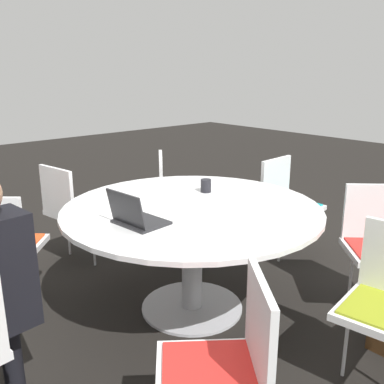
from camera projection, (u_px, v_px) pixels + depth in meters
name	position (u px, v px, depth m)	size (l,w,h in m)	color
ground_plane	(192.00, 308.00, 3.04)	(16.00, 16.00, 0.00)	black
conference_table	(192.00, 224.00, 2.87)	(1.71, 1.71, 0.76)	#B7B7BC
chair_1	(226.00, 361.00, 1.68)	(0.61, 0.60, 0.87)	white
chair_3	(378.00, 238.00, 2.91)	(0.61, 0.61, 0.87)	white
chair_4	(287.00, 198.00, 3.81)	(0.44, 0.46, 0.87)	white
chair_5	(174.00, 189.00, 4.11)	(0.60, 0.60, 0.87)	white
chair_6	(71.00, 205.00, 3.62)	(0.50, 0.48, 0.87)	white
chair_7	(2.00, 241.00, 2.86)	(0.61, 0.61, 0.87)	white
laptop	(135.00, 217.00, 2.48)	(0.31, 0.28, 0.21)	#232326
coffee_cup	(206.00, 186.00, 3.16)	(0.08, 0.08, 0.10)	black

